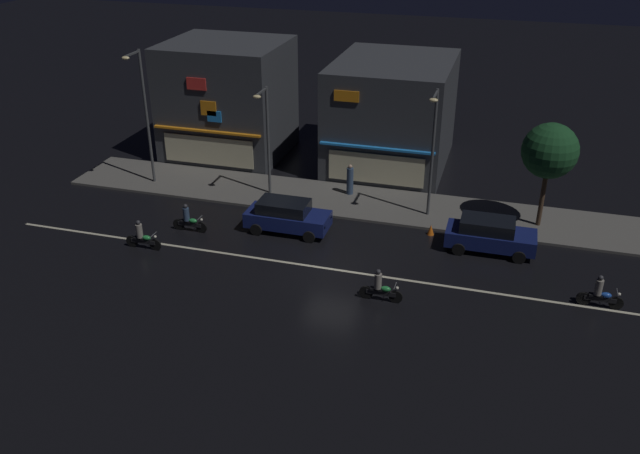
% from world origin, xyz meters
% --- Properties ---
extents(ground_plane, '(140.00, 140.00, 0.00)m').
position_xyz_m(ground_plane, '(0.00, 0.00, 0.00)').
color(ground_plane, black).
extents(lane_divider_stripe, '(33.70, 0.16, 0.01)m').
position_xyz_m(lane_divider_stripe, '(0.00, 0.00, 0.01)').
color(lane_divider_stripe, beige).
rests_on(lane_divider_stripe, ground).
extents(sidewalk_far, '(35.47, 4.42, 0.14)m').
position_xyz_m(sidewalk_far, '(0.00, 7.47, 0.07)').
color(sidewalk_far, '#5B5954').
rests_on(sidewalk_far, ground).
extents(storefront_left_block, '(7.43, 7.01, 7.32)m').
position_xyz_m(storefront_left_block, '(-10.64, 13.11, 3.65)').
color(storefront_left_block, '#383A3F').
rests_on(storefront_left_block, ground).
extents(storefront_center_block, '(7.09, 9.17, 6.61)m').
position_xyz_m(storefront_center_block, '(-0.00, 14.19, 3.30)').
color(storefront_center_block, '#383A3F').
rests_on(storefront_center_block, ground).
extents(streetlamp_west, '(0.44, 1.64, 7.88)m').
position_xyz_m(streetlamp_west, '(-12.96, 6.62, 4.73)').
color(streetlamp_west, '#47494C').
rests_on(streetlamp_west, sidewalk_far).
extents(streetlamp_mid, '(0.44, 1.64, 6.24)m').
position_xyz_m(streetlamp_mid, '(-5.70, 6.96, 3.88)').
color(streetlamp_mid, '#47494C').
rests_on(streetlamp_mid, sidewalk_far).
extents(streetlamp_east, '(0.44, 1.64, 6.90)m').
position_xyz_m(streetlamp_east, '(3.50, 6.67, 4.22)').
color(streetlamp_east, '#47494C').
rests_on(streetlamp_east, sidewalk_far).
extents(pedestrian_on_sidewalk, '(0.38, 0.38, 1.80)m').
position_xyz_m(pedestrian_on_sidewalk, '(-1.21, 8.34, 0.97)').
color(pedestrian_on_sidewalk, '#334766').
rests_on(pedestrian_on_sidewalk, sidewalk_far).
extents(street_tree, '(2.81, 2.81, 5.52)m').
position_xyz_m(street_tree, '(9.25, 7.25, 4.23)').
color(street_tree, '#473323').
rests_on(street_tree, sidewalk_far).
extents(parked_car_near_kerb, '(4.30, 1.98, 1.67)m').
position_xyz_m(parked_car_near_kerb, '(6.89, 3.94, 0.87)').
color(parked_car_near_kerb, navy).
rests_on(parked_car_near_kerb, ground).
extents(parked_car_trailing, '(4.30, 1.98, 1.67)m').
position_xyz_m(parked_car_trailing, '(-3.28, 3.15, 0.87)').
color(parked_car_trailing, navy).
rests_on(parked_car_trailing, ground).
extents(motorcycle_lead, '(1.90, 0.60, 1.52)m').
position_xyz_m(motorcycle_lead, '(-8.15, 1.71, 0.63)').
color(motorcycle_lead, black).
rests_on(motorcycle_lead, ground).
extents(motorcycle_following, '(1.90, 0.60, 1.52)m').
position_xyz_m(motorcycle_following, '(11.70, 0.17, 0.63)').
color(motorcycle_following, black).
rests_on(motorcycle_following, ground).
extents(motorcycle_opposite_lane, '(1.90, 0.60, 1.52)m').
position_xyz_m(motorcycle_opposite_lane, '(2.67, -1.95, 0.63)').
color(motorcycle_opposite_lane, black).
rests_on(motorcycle_opposite_lane, ground).
extents(motorcycle_trailing_far, '(1.90, 0.60, 1.52)m').
position_xyz_m(motorcycle_trailing_far, '(-9.51, -0.64, 0.63)').
color(motorcycle_trailing_far, black).
rests_on(motorcycle_trailing_far, ground).
extents(traffic_cone, '(0.36, 0.36, 0.55)m').
position_xyz_m(traffic_cone, '(3.95, 4.81, 0.28)').
color(traffic_cone, orange).
rests_on(traffic_cone, ground).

